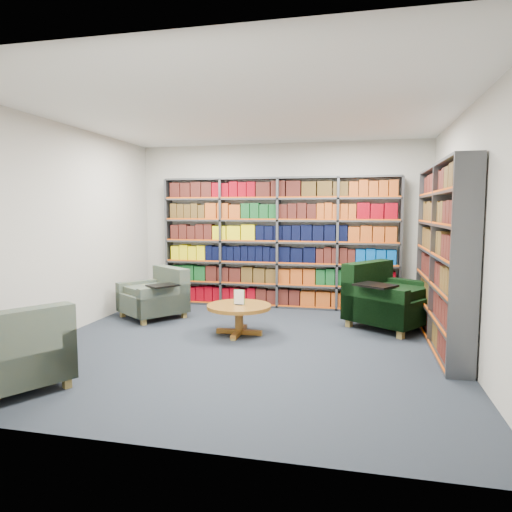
% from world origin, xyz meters
% --- Properties ---
extents(room_shell, '(5.02, 5.02, 2.82)m').
position_xyz_m(room_shell, '(0.00, 0.00, 1.40)').
color(room_shell, '#1E2231').
rests_on(room_shell, ground).
extents(bookshelf_back, '(4.00, 0.28, 2.20)m').
position_xyz_m(bookshelf_back, '(0.00, 2.34, 1.10)').
color(bookshelf_back, '#47494F').
rests_on(bookshelf_back, ground).
extents(bookshelf_right, '(0.28, 2.50, 2.20)m').
position_xyz_m(bookshelf_right, '(2.34, 0.60, 1.10)').
color(bookshelf_right, '#47494F').
rests_on(bookshelf_right, ground).
extents(chair_teal_left, '(1.17, 1.17, 0.76)m').
position_xyz_m(chair_teal_left, '(-1.71, 1.19, 0.31)').
color(chair_teal_left, '#0B2135').
rests_on(chair_teal_left, ground).
extents(chair_green_right, '(1.39, 1.41, 0.91)m').
position_xyz_m(chair_green_right, '(1.72, 1.36, 0.37)').
color(chair_green_right, black).
rests_on(chair_green_right, ground).
extents(chair_teal_front, '(1.21, 1.21, 0.80)m').
position_xyz_m(chair_teal_front, '(-1.73, -1.85, 0.32)').
color(chair_teal_front, '#0B2135').
rests_on(chair_teal_front, ground).
extents(coffee_table, '(0.86, 0.86, 0.60)m').
position_xyz_m(coffee_table, '(-0.20, 0.46, 0.32)').
color(coffee_table, brown).
rests_on(coffee_table, ground).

